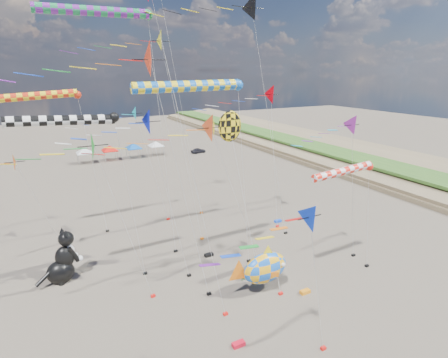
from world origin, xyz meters
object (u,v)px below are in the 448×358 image
object	(u,v)px
cat_inflatable	(62,256)
child_blue	(259,271)
child_green	(244,275)
person_adult	(264,265)
parked_car	(198,151)
fish_inflatable	(265,268)

from	to	relation	value
cat_inflatable	child_blue	distance (m)	17.87
cat_inflatable	child_green	bearing A→B (deg)	-49.51
cat_inflatable	person_adult	bearing A→B (deg)	-45.24
child_blue	parked_car	world-z (taller)	parked_car
cat_inflatable	child_green	world-z (taller)	cat_inflatable
cat_inflatable	child_blue	bearing A→B (deg)	-47.70
cat_inflatable	person_adult	distance (m)	18.43
fish_inflatable	child_green	xyz separation A→B (m)	(-0.60, 2.31, -1.80)
cat_inflatable	child_green	distance (m)	16.46
cat_inflatable	parked_car	world-z (taller)	cat_inflatable
child_green	child_blue	xyz separation A→B (m)	(1.52, -0.18, 0.05)
fish_inflatable	person_adult	distance (m)	3.51
cat_inflatable	parked_car	bearing A→B (deg)	31.10
child_green	cat_inflatable	bearing A→B (deg)	138.21
child_green	parked_car	distance (m)	51.87
child_green	child_blue	distance (m)	1.53
fish_inflatable	child_green	world-z (taller)	fish_inflatable
fish_inflatable	child_green	size ratio (longest dim) A/B	5.21
person_adult	parked_car	bearing A→B (deg)	61.00
child_blue	parked_car	bearing A→B (deg)	45.58
person_adult	child_blue	bearing A→B (deg)	-163.85
fish_inflatable	parked_car	distance (m)	53.90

